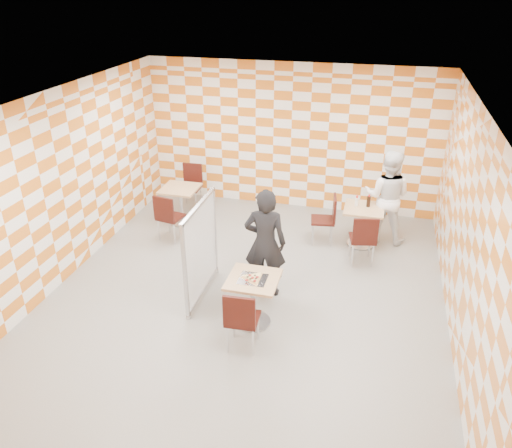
{
  "coord_description": "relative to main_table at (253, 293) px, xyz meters",
  "views": [
    {
      "loc": [
        1.75,
        -6.26,
        4.51
      ],
      "look_at": [
        0.1,
        0.2,
        1.15
      ],
      "focal_mm": 35.0,
      "sensor_mm": 36.0,
      "label": 1
    }
  ],
  "objects": [
    {
      "name": "room_shell",
      "position": [
        -0.28,
        1.2,
        0.99
      ],
      "size": [
        7.0,
        7.0,
        7.0
      ],
      "color": "gray",
      "rests_on": "ground"
    },
    {
      "name": "sport_bottle",
      "position": [
        1.2,
        2.78,
        0.33
      ],
      "size": [
        0.06,
        0.06,
        0.2
      ],
      "color": "white",
      "rests_on": "second_table"
    },
    {
      "name": "second_table",
      "position": [
        1.35,
        2.73,
        0.0
      ],
      "size": [
        0.7,
        0.7,
        0.75
      ],
      "color": "tan",
      "rests_on": "ground"
    },
    {
      "name": "pizza_on_foil",
      "position": [
        -0.0,
        -0.02,
        0.26
      ],
      "size": [
        0.4,
        0.4,
        0.04
      ],
      "color": "silver",
      "rests_on": "main_table"
    },
    {
      "name": "main_table",
      "position": [
        0.0,
        0.0,
        0.0
      ],
      "size": [
        0.7,
        0.7,
        0.75
      ],
      "color": "tan",
      "rests_on": "ground"
    },
    {
      "name": "man_dark",
      "position": [
        -0.02,
        0.79,
        0.37
      ],
      "size": [
        0.68,
        0.48,
        1.75
      ],
      "primitive_type": "imported",
      "rotation": [
        0.0,
        0.0,
        3.24
      ],
      "color": "black",
      "rests_on": "ground"
    },
    {
      "name": "chair_second_front",
      "position": [
        1.4,
        2.02,
        0.04
      ],
      "size": [
        0.5,
        0.51,
        0.92
      ],
      "color": "#340F0A",
      "rests_on": "ground"
    },
    {
      "name": "empty_table",
      "position": [
        -2.21,
        2.78,
        0.0
      ],
      "size": [
        0.7,
        0.7,
        0.75
      ],
      "color": "tan",
      "rests_on": "ground"
    },
    {
      "name": "chair_empty_near",
      "position": [
        -2.15,
        1.99,
        0.04
      ],
      "size": [
        0.49,
        0.5,
        0.92
      ],
      "color": "#340F0A",
      "rests_on": "ground"
    },
    {
      "name": "chair_empty_far",
      "position": [
        -2.29,
        3.59,
        0.04
      ],
      "size": [
        0.43,
        0.44,
        0.92
      ],
      "color": "#340F0A",
      "rests_on": "ground"
    },
    {
      "name": "soda_bottle",
      "position": [
        1.41,
        2.8,
        0.34
      ],
      "size": [
        0.07,
        0.07,
        0.23
      ],
      "color": "black",
      "rests_on": "second_table"
    },
    {
      "name": "chair_second_side",
      "position": [
        0.72,
        2.66,
        0.04
      ],
      "size": [
        0.49,
        0.48,
        0.92
      ],
      "color": "#340F0A",
      "rests_on": "ground"
    },
    {
      "name": "man_white",
      "position": [
        1.72,
        3.05,
        0.36
      ],
      "size": [
        0.94,
        0.78,
        1.75
      ],
      "primitive_type": "imported",
      "rotation": [
        0.0,
        0.0,
        2.99
      ],
      "color": "white",
      "rests_on": "ground"
    },
    {
      "name": "chair_main_front",
      "position": [
        -0.0,
        -0.62,
        0.04
      ],
      "size": [
        0.44,
        0.45,
        0.92
      ],
      "color": "#340F0A",
      "rests_on": "ground"
    },
    {
      "name": "partition",
      "position": [
        -0.94,
        0.5,
        0.28
      ],
      "size": [
        0.08,
        1.38,
        1.55
      ],
      "color": "white",
      "rests_on": "ground"
    }
  ]
}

